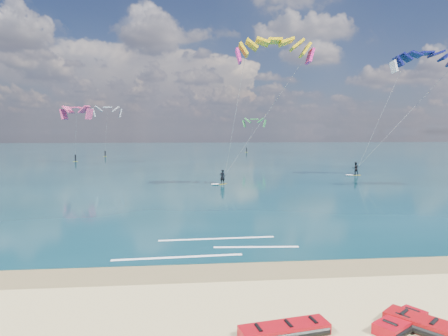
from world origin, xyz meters
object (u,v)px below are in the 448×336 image
at_px(packed_kite_left, 284,335).
at_px(kitesurfer_far, 390,110).
at_px(packed_kite_mid, 429,332).
at_px(kitesurfer_main, 247,110).
at_px(packed_kite_right, 401,328).

bearing_deg(packed_kite_left, kitesurfer_far, 48.20).
xyz_separation_m(packed_kite_mid, kitesurfer_main, (-0.68, 30.54, 8.18)).
xyz_separation_m(packed_kite_right, kitesurfer_main, (-0.00, 30.18, 8.18)).
bearing_deg(kitesurfer_main, kitesurfer_far, -21.98).
relative_size(packed_kite_mid, kitesurfer_far, 0.16).
bearing_deg(kitesurfer_main, packed_kite_right, -134.14).
bearing_deg(packed_kite_right, kitesurfer_far, 29.58).
relative_size(packed_kite_right, kitesurfer_main, 0.14).
bearing_deg(packed_kite_mid, kitesurfer_main, 141.88).
distance_m(packed_kite_left, packed_kite_right, 3.65).
relative_size(packed_kite_mid, packed_kite_right, 1.19).
bearing_deg(packed_kite_mid, packed_kite_right, -157.22).
bearing_deg(packed_kite_mid, packed_kite_left, -132.82).
height_order(packed_kite_left, kitesurfer_main, kitesurfer_main).
bearing_deg(kitesurfer_far, packed_kite_left, -109.93).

